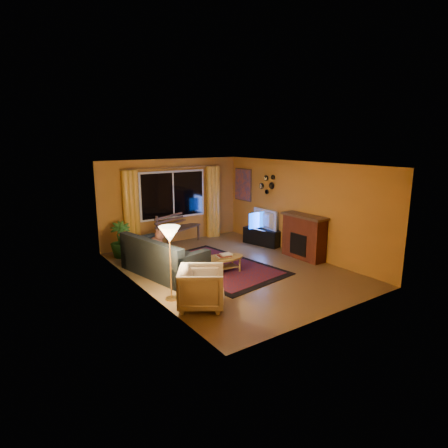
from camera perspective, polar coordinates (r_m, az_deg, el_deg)
floor at (r=9.10m, az=1.08°, el=-6.87°), size 4.50×6.00×0.02m
ceiling at (r=8.59m, az=1.15°, el=9.17°), size 4.50×6.00×0.02m
wall_back at (r=11.30m, az=-7.86°, el=3.47°), size 4.50×0.02×2.50m
wall_left at (r=7.69m, az=-12.67°, el=-1.05°), size 0.02×6.00×2.50m
wall_right at (r=10.23m, az=11.45°, el=2.37°), size 0.02×6.00×2.50m
window at (r=11.21m, az=-7.74°, el=4.44°), size 2.00×0.02×1.30m
curtain_rod at (r=11.09m, az=-7.75°, el=8.51°), size 3.20×0.03×0.03m
curtain_left at (r=10.67m, az=-13.99°, el=1.96°), size 0.36×0.36×2.24m
curtain_right at (r=11.87m, az=-1.73°, el=3.40°), size 0.36×0.36×2.24m
bench at (r=11.16m, az=-6.89°, el=-1.92°), size 1.66×1.07×0.48m
potted_plant at (r=10.23m, az=-15.48°, el=-2.32°), size 0.62×0.62×0.94m
sofa at (r=8.73m, az=-9.18°, el=-4.78°), size 1.34×2.32×0.88m
dog at (r=9.12m, az=-10.29°, el=-2.57°), size 0.46×0.52×0.47m
armchair at (r=6.99m, az=-3.43°, el=-9.34°), size 1.09×1.10×0.84m
floor_lamp at (r=7.25m, az=-8.16°, el=-6.01°), size 0.30×0.30×1.46m
rug at (r=9.21m, az=-1.12°, el=-6.49°), size 2.49×3.50×0.02m
coffee_table at (r=8.81m, az=-0.15°, el=-6.20°), size 1.14×1.14×0.37m
tv_console at (r=11.13m, az=5.82°, el=-1.93°), size 0.64×1.21×0.48m
television at (r=11.01m, az=5.88°, el=0.71°), size 0.13×0.99×0.57m
fireplace at (r=9.96m, az=12.09°, el=-2.06°), size 0.40×1.20×1.10m
mirror_cluster at (r=11.04m, az=6.53°, el=6.18°), size 0.06×0.60×0.56m
painting at (r=11.95m, az=2.91°, el=6.01°), size 0.04×0.76×0.96m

